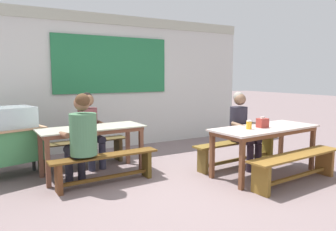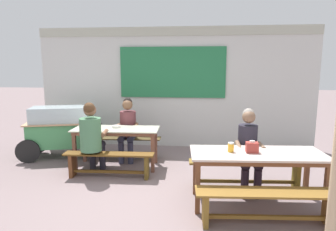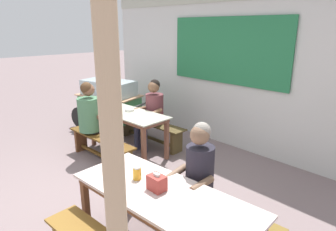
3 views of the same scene
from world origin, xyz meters
name	(u,v)px [view 3 (image 3 of 3)]	position (x,y,z in m)	size (l,w,h in m)	color
ground_plane	(98,198)	(0.00, 0.00, 0.00)	(40.00, 40.00, 0.00)	slate
backdrop_wall	(230,67)	(0.00, 2.77, 1.43)	(6.28, 0.23, 2.72)	silver
dining_table_far	(127,117)	(-0.93, 1.16, 0.65)	(1.59, 0.69, 0.73)	#B5B6A0
dining_table_near	(163,200)	(1.37, -0.11, 0.66)	(1.81, 0.84, 0.73)	beige
bench_far_back	(151,129)	(-0.95, 1.71, 0.27)	(1.55, 0.38, 0.42)	#4D3E1F
bench_far_front	(101,145)	(-0.90, 0.62, 0.28)	(1.52, 0.32, 0.42)	brown
bench_near_back	(199,209)	(1.33, 0.44, 0.29)	(1.77, 0.38, 0.42)	brown
food_cart	(109,101)	(-2.26, 1.65, 0.60)	(1.75, 1.09, 1.04)	#489659
person_left_back_turned	(92,115)	(-1.20, 0.67, 0.71)	(0.49, 0.61, 1.28)	#24222D
person_center_facing	(152,110)	(-0.83, 1.64, 0.69)	(0.46, 0.59, 1.23)	#35364D
person_right_near_table	(195,178)	(1.33, 0.35, 0.68)	(0.41, 0.56, 1.24)	black
tissue_box	(157,183)	(1.30, -0.12, 0.80)	(0.16, 0.12, 0.16)	#9F352D
condiment_jar	(137,173)	(1.02, -0.12, 0.79)	(0.08, 0.08, 0.13)	gold
soup_bowl	(130,110)	(-0.94, 1.23, 0.75)	(0.16, 0.16, 0.04)	silver
wooden_support_post	(117,221)	(1.99, -0.98, 1.21)	(0.10, 0.10, 2.42)	#CCAC86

